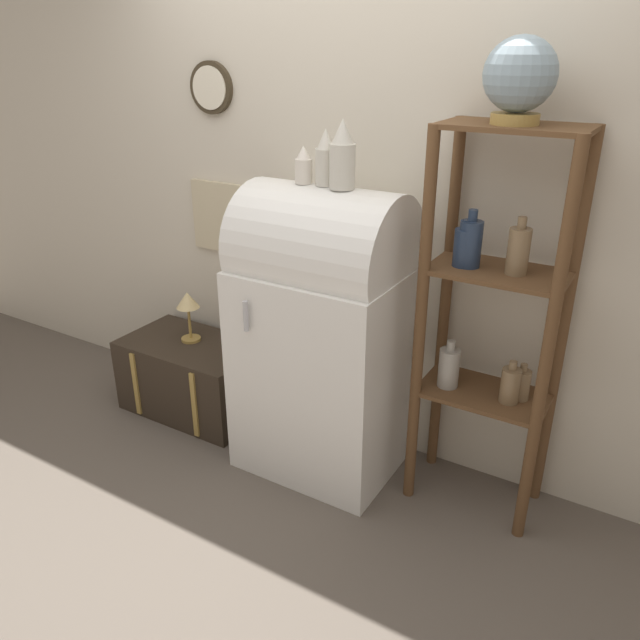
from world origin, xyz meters
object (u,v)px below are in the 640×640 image
object	(u,v)px
suitcase_trunk	(194,376)
vase_right	(342,157)
globe	(520,77)
vase_left	(304,166)
vase_center	(326,159)
desk_lamp	(188,305)
refrigerator	(324,331)

from	to	relation	value
suitcase_trunk	vase_right	bearing A→B (deg)	-2.18
globe	vase_left	bearing A→B (deg)	-174.42
vase_left	vase_center	size ratio (longest dim) A/B	0.68
vase_left	vase_right	xyz separation A→B (m)	(0.20, -0.01, 0.06)
vase_right	desk_lamp	bearing A→B (deg)	176.27
globe	desk_lamp	world-z (taller)	globe
globe	vase_center	xyz separation A→B (m)	(-0.76, -0.07, -0.34)
desk_lamp	globe	bearing A→B (deg)	1.04
refrigerator	vase_center	xyz separation A→B (m)	(0.00, 0.01, 0.80)
refrigerator	vase_left	xyz separation A→B (m)	(-0.10, 0.00, 0.77)
vase_left	vase_right	size ratio (longest dim) A/B	0.57
refrigerator	suitcase_trunk	distance (m)	1.03
suitcase_trunk	desk_lamp	bearing A→B (deg)	126.87
globe	vase_center	distance (m)	0.83
suitcase_trunk	vase_center	distance (m)	1.59
suitcase_trunk	desk_lamp	world-z (taller)	desk_lamp
globe	vase_left	xyz separation A→B (m)	(-0.86, -0.08, -0.38)
vase_left	vase_center	distance (m)	0.11
globe	refrigerator	bearing A→B (deg)	-173.58
globe	vase_center	size ratio (longest dim) A/B	1.27
refrigerator	vase_center	distance (m)	0.80
vase_left	vase_right	bearing A→B (deg)	-3.39
globe	vase_left	world-z (taller)	globe
suitcase_trunk	vase_center	bearing A→B (deg)	-0.79
suitcase_trunk	globe	bearing A→B (deg)	2.03
refrigerator	vase_right	bearing A→B (deg)	-6.39
desk_lamp	refrigerator	bearing A→B (deg)	-3.45
suitcase_trunk	vase_right	world-z (taller)	vase_right
vase_left	desk_lamp	bearing A→B (deg)	176.19
vase_left	refrigerator	bearing A→B (deg)	-0.61
globe	vase_right	xyz separation A→B (m)	(-0.66, -0.10, -0.32)
vase_left	vase_right	distance (m)	0.21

